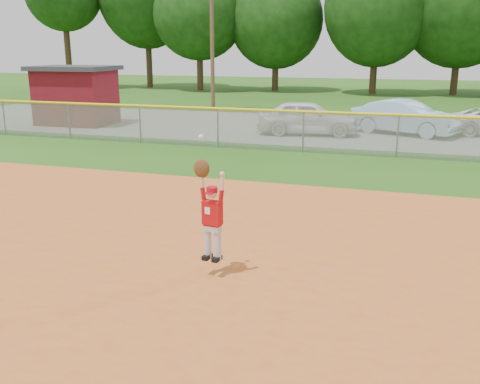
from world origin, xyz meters
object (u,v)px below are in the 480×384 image
at_px(car_white_a, 308,118).
at_px(ballplayer, 211,211).
at_px(utility_shed, 76,95).
at_px(car_blue, 405,117).

bearing_deg(car_white_a, ballplayer, 176.91).
relative_size(utility_shed, ballplayer, 1.89).
bearing_deg(car_white_a, utility_shed, 82.96).
bearing_deg(ballplayer, utility_shed, 130.12).
height_order(car_white_a, ballplayer, ballplayer).
distance_m(car_blue, ballplayer, 17.06).
distance_m(utility_shed, ballplayer, 20.04).
xyz_separation_m(car_white_a, car_blue, (4.08, 1.34, 0.01)).
height_order(car_white_a, utility_shed, utility_shed).
relative_size(car_white_a, ballplayer, 2.09).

